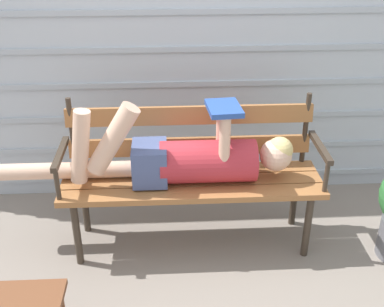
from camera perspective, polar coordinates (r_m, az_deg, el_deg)
ground_plane at (r=3.08m, az=0.10°, el=-11.45°), size 12.00×12.00×0.00m
house_siding at (r=3.26m, az=-0.65°, el=12.34°), size 4.16×0.08×2.15m
park_bench at (r=2.93m, az=-0.07°, el=-1.66°), size 1.55×0.43×0.92m
reclining_person at (r=2.81m, az=-1.06°, el=-0.48°), size 1.75×0.26×0.53m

